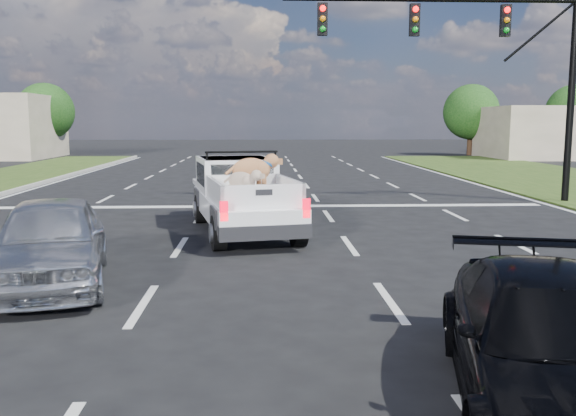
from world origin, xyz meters
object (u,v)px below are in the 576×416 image
at_px(traffic_signal, 498,50).
at_px(silver_sedan, 50,241).
at_px(pickup_truck, 242,194).
at_px(black_coupe, 553,345).

xyz_separation_m(traffic_signal, silver_sedan, (-10.58, -9.31, -4.03)).
bearing_deg(traffic_signal, pickup_truck, -148.28).
distance_m(pickup_truck, silver_sedan, 5.37).
xyz_separation_m(traffic_signal, pickup_truck, (-7.72, -4.77, -3.84)).
height_order(pickup_truck, silver_sedan, pickup_truck).
height_order(traffic_signal, silver_sedan, traffic_signal).
xyz_separation_m(pickup_truck, black_coupe, (2.98, -9.07, -0.27)).
bearing_deg(black_coupe, silver_sedan, 155.63).
xyz_separation_m(silver_sedan, black_coupe, (5.85, -4.53, -0.08)).
bearing_deg(silver_sedan, traffic_signal, 28.37).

